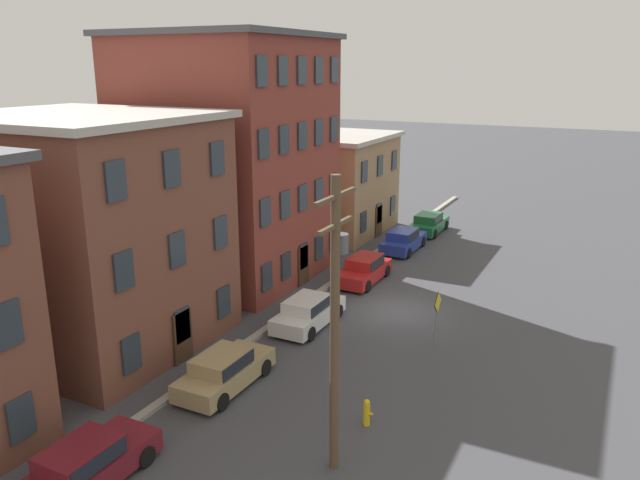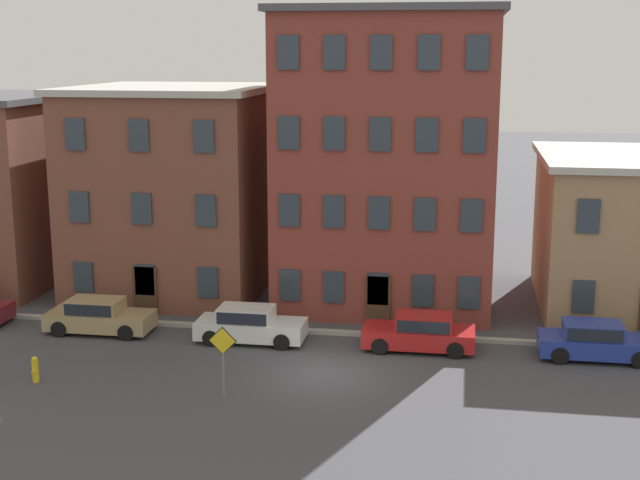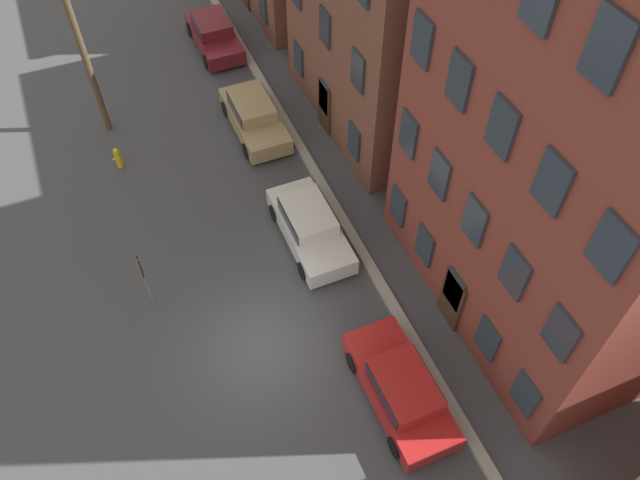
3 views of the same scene
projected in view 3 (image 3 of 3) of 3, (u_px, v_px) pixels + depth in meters
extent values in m
plane|color=#424247|center=(264.00, 345.00, 20.11)|extent=(200.00, 200.00, 0.00)
cube|color=#9E998E|center=(389.00, 299.00, 21.14)|extent=(56.00, 0.36, 0.16)
cube|color=#2D3842|center=(263.00, 7.00, 30.05)|extent=(0.90, 0.10, 1.40)
cube|color=brown|center=(441.00, 0.00, 24.29)|extent=(8.71, 9.74, 9.62)
cube|color=#2D3842|center=(298.00, 59.00, 27.26)|extent=(0.90, 0.10, 1.40)
cube|color=#2D3842|center=(324.00, 97.00, 25.57)|extent=(0.90, 0.10, 1.40)
cube|color=#2D3842|center=(325.00, 27.00, 23.08)|extent=(0.90, 0.10, 1.40)
cube|color=#2D3842|center=(354.00, 141.00, 23.88)|extent=(0.90, 0.10, 1.40)
cube|color=#2D3842|center=(358.00, 71.00, 21.39)|extent=(0.90, 0.10, 1.40)
cube|color=#472D1E|center=(324.00, 107.00, 25.96)|extent=(1.10, 0.10, 2.20)
cube|color=brown|center=(636.00, 130.00, 16.81)|extent=(9.56, 9.30, 13.16)
cube|color=#2D3842|center=(398.00, 206.00, 21.71)|extent=(0.90, 0.10, 1.40)
cube|color=#2D3842|center=(408.00, 134.00, 19.16)|extent=(0.90, 0.10, 1.40)
cube|color=#2D3842|center=(422.00, 40.00, 16.61)|extent=(0.90, 0.10, 1.40)
cube|color=#2D3842|center=(425.00, 246.00, 20.60)|extent=(0.90, 0.10, 1.40)
cube|color=#2D3842|center=(439.00, 175.00, 18.05)|extent=(0.90, 0.10, 1.40)
cube|color=#2D3842|center=(459.00, 81.00, 15.49)|extent=(0.90, 0.10, 1.40)
cube|color=#2D3842|center=(454.00, 290.00, 19.49)|extent=(0.90, 0.10, 1.40)
cube|color=#2D3842|center=(474.00, 221.00, 16.94)|extent=(0.90, 0.10, 1.40)
cube|color=#2D3842|center=(502.00, 128.00, 14.38)|extent=(0.90, 0.10, 1.40)
cube|color=#2D3842|center=(487.00, 339.00, 18.38)|extent=(0.90, 0.10, 1.40)
cube|color=#2D3842|center=(514.00, 273.00, 15.82)|extent=(0.90, 0.10, 1.40)
cube|color=#2D3842|center=(552.00, 183.00, 13.27)|extent=(0.90, 0.10, 1.40)
cube|color=#2D3842|center=(607.00, 49.00, 10.72)|extent=(0.90, 0.10, 1.40)
cube|color=#2D3842|center=(525.00, 395.00, 17.26)|extent=(0.90, 0.10, 1.40)
cube|color=#2D3842|center=(560.00, 334.00, 14.71)|extent=(0.90, 0.10, 1.40)
cube|color=#2D3842|center=(611.00, 247.00, 12.16)|extent=(0.90, 0.10, 1.40)
cube|color=#472D1E|center=(451.00, 299.00, 19.91)|extent=(1.10, 0.10, 2.20)
cube|color=maroon|center=(215.00, 37.00, 30.17)|extent=(4.40, 1.80, 0.70)
cube|color=maroon|center=(212.00, 24.00, 29.80)|extent=(2.20, 1.51, 0.55)
cube|color=#1E232D|center=(212.00, 24.00, 29.80)|extent=(2.02, 1.58, 0.48)
cylinder|color=black|center=(241.00, 53.00, 29.69)|extent=(0.66, 0.22, 0.66)
cylinder|color=black|center=(207.00, 61.00, 29.27)|extent=(0.66, 0.22, 0.66)
cylinder|color=black|center=(223.00, 22.00, 31.37)|extent=(0.66, 0.22, 0.66)
cylinder|color=black|center=(190.00, 29.00, 30.96)|extent=(0.66, 0.22, 0.66)
cube|color=tan|center=(255.00, 120.00, 26.30)|extent=(4.40, 1.80, 0.70)
cube|color=tan|center=(252.00, 106.00, 25.93)|extent=(2.20, 1.51, 0.55)
cube|color=#1E232D|center=(252.00, 106.00, 25.93)|extent=(2.02, 1.58, 0.48)
cylinder|color=black|center=(286.00, 140.00, 25.82)|extent=(0.66, 0.22, 0.66)
cylinder|color=black|center=(247.00, 151.00, 25.41)|extent=(0.66, 0.22, 0.66)
cylinder|color=black|center=(263.00, 99.00, 27.51)|extent=(0.66, 0.22, 0.66)
cylinder|color=black|center=(226.00, 109.00, 27.09)|extent=(0.66, 0.22, 0.66)
cube|color=silver|center=(310.00, 230.00, 22.48)|extent=(4.40, 1.80, 0.70)
cube|color=silver|center=(308.00, 215.00, 22.11)|extent=(2.20, 1.51, 0.55)
cube|color=#1E232D|center=(308.00, 215.00, 22.11)|extent=(2.02, 1.58, 0.48)
cylinder|color=black|center=(348.00, 256.00, 22.00)|extent=(0.66, 0.22, 0.66)
cylinder|color=black|center=(304.00, 271.00, 21.58)|extent=(0.66, 0.22, 0.66)
cylinder|color=black|center=(317.00, 200.00, 23.68)|extent=(0.66, 0.22, 0.66)
cylinder|color=black|center=(275.00, 213.00, 23.27)|extent=(0.66, 0.22, 0.66)
cube|color=#B21E1E|center=(400.00, 390.00, 18.56)|extent=(4.40, 1.80, 0.70)
cube|color=#B21E1E|center=(405.00, 386.00, 17.96)|extent=(2.20, 1.51, 0.55)
cube|color=#1E232D|center=(405.00, 386.00, 17.96)|extent=(2.02, 1.58, 0.48)
cylinder|color=black|center=(353.00, 362.00, 19.36)|extent=(0.66, 0.22, 0.66)
cylinder|color=black|center=(402.00, 344.00, 19.77)|extent=(0.66, 0.22, 0.66)
cylinder|color=black|center=(396.00, 447.00, 17.67)|extent=(0.66, 0.22, 0.66)
cylinder|color=black|center=(448.00, 425.00, 18.08)|extent=(0.66, 0.22, 0.66)
cylinder|color=slate|center=(146.00, 282.00, 20.24)|extent=(0.08, 0.08, 2.36)
cube|color=yellow|center=(140.00, 267.00, 19.57)|extent=(0.91, 0.03, 0.91)
cube|color=black|center=(140.00, 267.00, 19.57)|extent=(0.98, 0.02, 0.98)
cylinder|color=brown|center=(77.00, 35.00, 23.30)|extent=(0.28, 0.28, 9.00)
cylinder|color=yellow|center=(119.00, 159.00, 24.99)|extent=(0.24, 0.24, 0.80)
sphere|color=yellow|center=(116.00, 151.00, 24.64)|extent=(0.22, 0.22, 0.22)
cylinder|color=yellow|center=(114.00, 159.00, 24.92)|extent=(0.10, 0.12, 0.10)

